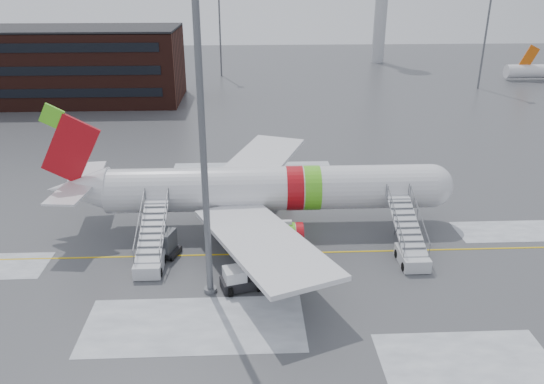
{
  "coord_description": "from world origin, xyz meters",
  "views": [
    {
      "loc": [
        -2.35,
        -38.09,
        20.77
      ],
      "look_at": [
        -0.51,
        2.19,
        4.0
      ],
      "focal_mm": 35.0,
      "sensor_mm": 36.0,
      "label": 1
    }
  ],
  "objects_px": {
    "airliner": "(260,190)",
    "pushback_tug": "(239,280)",
    "airstair_aft": "(151,253)",
    "uld_container": "(162,244)",
    "light_mast_near": "(201,113)",
    "airstair_fwd": "(410,247)"
  },
  "relations": [
    {
      "from": "airliner",
      "to": "pushback_tug",
      "type": "relative_size",
      "value": 10.88
    },
    {
      "from": "airstair_aft",
      "to": "uld_container",
      "type": "xyz_separation_m",
      "value": [
        0.61,
        1.64,
        -0.1
      ]
    },
    {
      "from": "pushback_tug",
      "to": "light_mast_near",
      "type": "bearing_deg",
      "value": -172.05
    },
    {
      "from": "airliner",
      "to": "airstair_aft",
      "type": "height_order",
      "value": "airliner"
    },
    {
      "from": "airstair_fwd",
      "to": "light_mast_near",
      "type": "relative_size",
      "value": 0.31
    },
    {
      "from": "light_mast_near",
      "to": "airstair_aft",
      "type": "bearing_deg",
      "value": 140.55
    },
    {
      "from": "pushback_tug",
      "to": "uld_container",
      "type": "height_order",
      "value": "uld_container"
    },
    {
      "from": "uld_container",
      "to": "light_mast_near",
      "type": "bearing_deg",
      "value": -53.35
    },
    {
      "from": "airliner",
      "to": "airstair_fwd",
      "type": "distance_m",
      "value": 13.42
    },
    {
      "from": "pushback_tug",
      "to": "uld_container",
      "type": "relative_size",
      "value": 1.09
    },
    {
      "from": "airstair_aft",
      "to": "light_mast_near",
      "type": "height_order",
      "value": "light_mast_near"
    },
    {
      "from": "airstair_aft",
      "to": "light_mast_near",
      "type": "bearing_deg",
      "value": -39.45
    },
    {
      "from": "pushback_tug",
      "to": "uld_container",
      "type": "distance_m",
      "value": 8.07
    },
    {
      "from": "airstair_aft",
      "to": "pushback_tug",
      "type": "height_order",
      "value": "airstair_aft"
    },
    {
      "from": "pushback_tug",
      "to": "light_mast_near",
      "type": "height_order",
      "value": "light_mast_near"
    },
    {
      "from": "airstair_fwd",
      "to": "light_mast_near",
      "type": "xyz_separation_m",
      "value": [
        -15.24,
        -3.88,
        11.74
      ]
    },
    {
      "from": "pushback_tug",
      "to": "uld_container",
      "type": "bearing_deg",
      "value": 139.57
    },
    {
      "from": "airstair_aft",
      "to": "pushback_tug",
      "type": "bearing_deg",
      "value": -28.04
    },
    {
      "from": "airstair_fwd",
      "to": "airliner",
      "type": "bearing_deg",
      "value": 150.34
    },
    {
      "from": "light_mast_near",
      "to": "airstair_fwd",
      "type": "bearing_deg",
      "value": 14.28
    },
    {
      "from": "airstair_fwd",
      "to": "pushback_tug",
      "type": "bearing_deg",
      "value": -164.78
    },
    {
      "from": "airstair_fwd",
      "to": "pushback_tug",
      "type": "distance_m",
      "value": 13.69
    }
  ]
}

